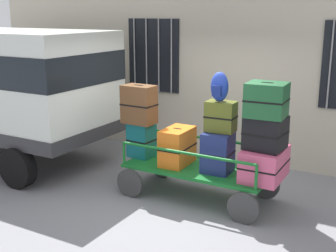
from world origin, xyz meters
TOP-DOWN VIEW (x-y plane):
  - ground_plane at (0.00, 0.00)m, footprint 40.00×40.00m
  - building_wall at (0.00, 2.21)m, footprint 12.00×0.37m
  - van at (-4.00, -0.06)m, footprint 4.47×2.17m
  - luggage_cart at (0.22, 0.03)m, footprint 2.37×1.06m
  - cart_railing at (0.22, 0.03)m, footprint 2.24×0.92m
  - suitcase_left_bottom at (-0.83, 0.05)m, footprint 0.43×0.38m
  - suitcase_left_middle at (-0.83, -0.01)m, footprint 0.55×0.36m
  - suitcase_midleft_bottom at (-0.13, 0.01)m, footprint 0.41×0.65m
  - suitcase_center_bottom at (0.58, -0.01)m, footprint 0.45×0.44m
  - suitcase_center_middle at (0.58, 0.07)m, footprint 0.46×0.32m
  - suitcase_midright_bottom at (1.28, 0.07)m, footprint 0.56×0.82m
  - suitcase_midright_middle at (1.28, 0.04)m, footprint 0.57×0.54m
  - suitcase_midright_top at (1.28, -0.00)m, footprint 0.57×0.52m
  - backpack at (0.57, -0.01)m, footprint 0.27×0.22m

SIDE VIEW (x-z plane):
  - ground_plane at x=0.00m, z-range 0.00..0.00m
  - luggage_cart at x=0.22m, z-range 0.15..0.66m
  - suitcase_midright_bottom at x=1.28m, z-range 0.51..0.98m
  - suitcase_midleft_bottom at x=-0.13m, z-range 0.51..1.10m
  - suitcase_left_bottom at x=-0.83m, z-range 0.51..1.10m
  - suitcase_center_bottom at x=0.58m, z-range 0.51..1.13m
  - cart_railing at x=0.22m, z-range 0.64..1.01m
  - suitcase_midright_middle at x=1.28m, z-range 0.98..1.46m
  - suitcase_center_middle at x=0.58m, z-range 1.13..1.60m
  - suitcase_left_middle at x=-0.83m, z-range 1.10..1.74m
  - van at x=-4.00m, z-range 0.31..2.86m
  - suitcase_midright_top at x=1.28m, z-range 1.46..1.94m
  - backpack at x=0.57m, z-range 1.60..2.04m
  - building_wall at x=0.00m, z-range 0.00..5.00m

